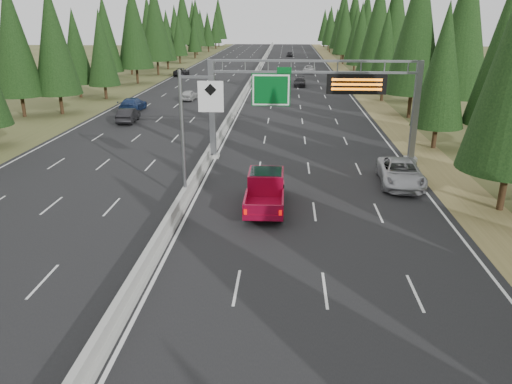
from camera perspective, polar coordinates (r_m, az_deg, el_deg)
road at (r=85.06m, az=-0.75°, el=12.06°), size 32.00×260.00×0.08m
shoulder_right at (r=85.62m, az=11.48°, el=11.72°), size 3.60×260.00×0.06m
shoulder_left at (r=88.17m, az=-12.62°, el=11.86°), size 3.60×260.00×0.06m
median_barrier at (r=85.02m, az=-0.75°, el=12.31°), size 0.70×260.00×0.85m
sign_gantry at (r=39.52m, az=7.51°, el=10.95°), size 16.75×0.98×7.80m
hov_sign_pole at (r=30.29m, az=-7.36°, el=7.33°), size 2.80×0.50×8.00m
tree_row_right at (r=80.04m, az=15.70°, el=17.38°), size 11.75×241.01×18.82m
tree_row_left at (r=77.06m, az=-19.06°, el=16.98°), size 12.12×244.41×18.82m
silver_minivan at (r=35.45m, az=16.21°, el=2.14°), size 3.17×6.22×1.68m
red_pickup at (r=30.18m, az=1.11°, el=0.51°), size 2.23×6.24×2.03m
car_ahead_green at (r=76.71m, az=2.88°, el=11.78°), size 2.06×4.27×1.41m
car_ahead_dkred at (r=81.39m, az=9.51°, el=12.03°), size 1.89×4.70×1.52m
car_ahead_dkgrey at (r=84.40m, az=5.01°, el=12.42°), size 2.08×4.76×1.36m
car_ahead_white at (r=104.98m, az=6.10°, el=13.77°), size 2.85×5.30×1.41m
car_ahead_far at (r=148.34m, az=3.86°, el=15.47°), size 1.85×4.13×1.38m
car_onc_near at (r=56.49m, az=-14.40°, el=8.51°), size 1.91×4.77×1.54m
car_onc_blue at (r=63.12m, az=-13.91°, el=9.70°), size 2.38×5.71×1.65m
car_onc_white at (r=70.35m, az=-7.65°, el=10.94°), size 2.06×4.26×1.40m
car_onc_far at (r=100.46m, az=-8.52°, el=13.44°), size 2.48×5.29×1.46m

